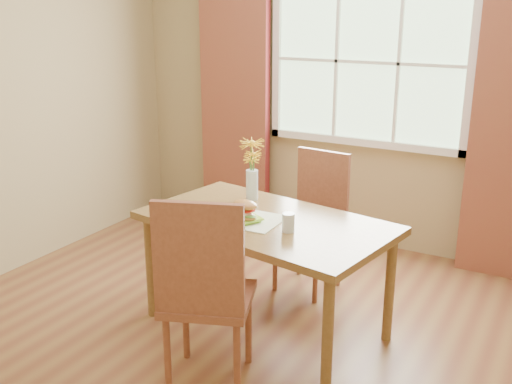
{
  "coord_description": "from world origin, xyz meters",
  "views": [
    {
      "loc": [
        1.55,
        -2.67,
        1.93
      ],
      "look_at": [
        -0.06,
        0.22,
        0.89
      ],
      "focal_mm": 42.0,
      "sensor_mm": 36.0,
      "label": 1
    }
  ],
  "objects": [
    {
      "name": "chair_near",
      "position": [
        0.01,
        -0.44,
        0.58
      ],
      "size": [
        0.57,
        0.57,
        1.06
      ],
      "rotation": [
        0.0,
        0.0,
        0.36
      ],
      "color": "brown",
      "rests_on": "room"
    },
    {
      "name": "room",
      "position": [
        0.0,
        0.0,
        1.35
      ],
      "size": [
        4.24,
        3.84,
        2.74
      ],
      "color": "brown",
      "rests_on": "ground"
    },
    {
      "name": "water_glass",
      "position": [
        0.18,
        0.15,
        0.77
      ],
      "size": [
        0.07,
        0.07,
        0.11
      ],
      "color": "silver",
      "rests_on": "dining_table"
    },
    {
      "name": "curtain_left",
      "position": [
        -1.15,
        1.78,
        1.1
      ],
      "size": [
        0.65,
        0.08,
        2.2
      ],
      "primitive_type": "cube",
      "color": "maroon",
      "rests_on": "room"
    },
    {
      "name": "window",
      "position": [
        0.0,
        1.87,
        1.5
      ],
      "size": [
        1.62,
        0.06,
        1.32
      ],
      "color": "#9DC393",
      "rests_on": "room"
    },
    {
      "name": "plate",
      "position": [
        -0.17,
        0.15,
        0.73
      ],
      "size": [
        0.34,
        0.34,
        0.01
      ],
      "primitive_type": "cube",
      "rotation": [
        0.0,
        0.0,
        -0.51
      ],
      "color": "#9ADD37",
      "rests_on": "placemat"
    },
    {
      "name": "croissant_sandwich",
      "position": [
        -0.1,
        0.15,
        0.79
      ],
      "size": [
        0.17,
        0.13,
        0.12
      ],
      "rotation": [
        0.0,
        0.0,
        -0.13
      ],
      "color": "gold",
      "rests_on": "plate"
    },
    {
      "name": "dining_table",
      "position": [
        -0.03,
        0.27,
        0.64
      ],
      "size": [
        1.59,
        1.06,
        0.72
      ],
      "rotation": [
        0.0,
        0.0,
        -0.17
      ],
      "color": "brown",
      "rests_on": "room"
    },
    {
      "name": "chair_far",
      "position": [
        -0.02,
        0.97,
        0.53
      ],
      "size": [
        0.44,
        0.44,
        0.96
      ],
      "rotation": [
        0.0,
        0.0,
        -0.11
      ],
      "color": "brown",
      "rests_on": "room"
    },
    {
      "name": "flower_vase",
      "position": [
        -0.28,
        0.55,
        0.96
      ],
      "size": [
        0.16,
        0.16,
        0.4
      ],
      "color": "silver",
      "rests_on": "dining_table"
    },
    {
      "name": "placemat",
      "position": [
        -0.14,
        0.2,
        0.72
      ],
      "size": [
        0.46,
        0.34,
        0.01
      ],
      "primitive_type": "cube",
      "rotation": [
        0.0,
        0.0,
        0.02
      ],
      "color": "#E5EECA",
      "rests_on": "dining_table"
    }
  ]
}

